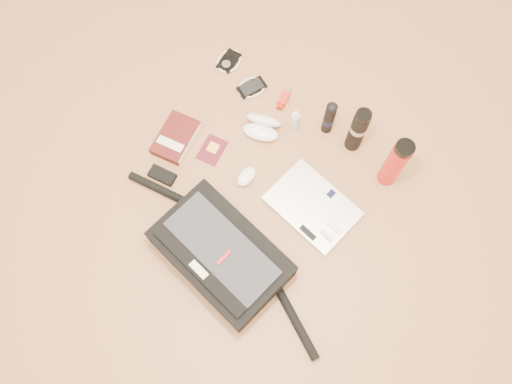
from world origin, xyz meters
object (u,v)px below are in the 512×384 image
laptop (313,207)px  book (176,138)px  messenger_bag (220,254)px  thermos_red (395,163)px  thermos_black (358,130)px

laptop → book: size_ratio=1.64×
messenger_bag → laptop: (0.18, 0.36, -0.05)m
messenger_bag → laptop: messenger_bag is taller
book → thermos_red: size_ratio=0.78×
messenger_bag → book: bearing=156.1°
messenger_bag → thermos_red: bearing=71.0°
laptop → thermos_black: thermos_black is taller
laptop → thermos_red: 0.35m
thermos_black → laptop: bearing=-87.8°
laptop → book: 0.62m
laptop → book: book is taller
book → thermos_black: 0.73m
messenger_bag → laptop: bearing=73.9°
thermos_black → thermos_red: bearing=-14.8°
laptop → thermos_black: (-0.01, 0.33, 0.11)m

